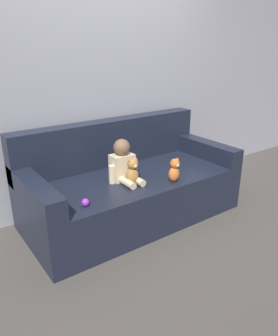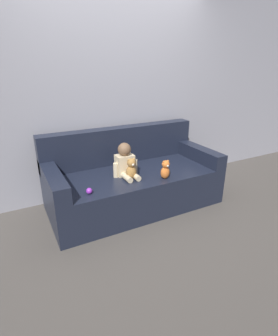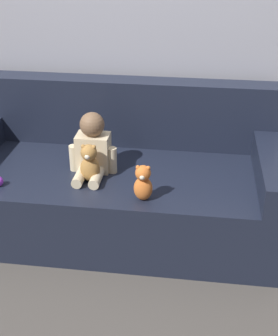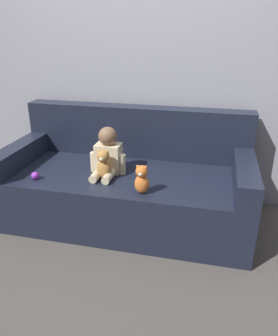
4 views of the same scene
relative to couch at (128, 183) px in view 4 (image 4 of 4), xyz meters
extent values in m
plane|color=#4C4742|center=(0.00, -0.06, -0.31)|extent=(12.00, 12.00, 0.00)
cube|color=#93939E|center=(0.00, 0.50, 0.99)|extent=(8.00, 0.05, 2.60)
cube|color=black|center=(0.00, -0.06, -0.09)|extent=(2.02, 0.94, 0.44)
cube|color=black|center=(0.00, 0.32, 0.36)|extent=(2.02, 0.18, 0.45)
cube|color=black|center=(-0.93, -0.06, 0.23)|extent=(0.16, 0.94, 0.18)
cube|color=black|center=(0.93, -0.06, 0.23)|extent=(0.16, 0.94, 0.18)
cube|color=beige|center=(-0.14, -0.10, 0.25)|extent=(0.20, 0.14, 0.24)
sphere|color=brown|center=(-0.14, -0.10, 0.44)|extent=(0.15, 0.15, 0.15)
cylinder|color=beige|center=(-0.19, -0.26, 0.17)|extent=(0.06, 0.18, 0.06)
cylinder|color=beige|center=(-0.09, -0.26, 0.17)|extent=(0.06, 0.18, 0.06)
cylinder|color=beige|center=(-0.25, -0.12, 0.22)|extent=(0.06, 0.06, 0.16)
cylinder|color=beige|center=(-0.02, -0.12, 0.22)|extent=(0.06, 0.06, 0.16)
ellipsoid|color=#AD7A3D|center=(-0.13, -0.24, 0.22)|extent=(0.12, 0.10, 0.16)
sphere|color=#AD7A3D|center=(-0.13, -0.25, 0.33)|extent=(0.10, 0.10, 0.10)
sphere|color=#AD7A3D|center=(-0.16, -0.25, 0.37)|extent=(0.03, 0.03, 0.03)
sphere|color=#AD7A3D|center=(-0.09, -0.25, 0.37)|extent=(0.03, 0.03, 0.03)
sphere|color=beige|center=(-0.13, -0.29, 0.32)|extent=(0.03, 0.03, 0.03)
ellipsoid|color=orange|center=(0.21, -0.41, 0.21)|extent=(0.10, 0.09, 0.14)
sphere|color=orange|center=(0.21, -0.41, 0.31)|extent=(0.09, 0.09, 0.09)
sphere|color=orange|center=(0.18, -0.41, 0.34)|extent=(0.02, 0.02, 0.02)
sphere|color=orange|center=(0.24, -0.41, 0.34)|extent=(0.02, 0.02, 0.02)
sphere|color=beige|center=(0.21, -0.45, 0.30)|extent=(0.03, 0.03, 0.03)
sphere|color=purple|center=(-0.65, -0.37, 0.17)|extent=(0.06, 0.06, 0.06)
camera|label=1|loc=(-1.61, -2.41, 1.30)|focal=35.00mm
camera|label=2|loc=(-1.28, -2.63, 1.33)|focal=28.00mm
camera|label=3|loc=(0.48, -2.60, 1.53)|focal=50.00mm
camera|label=4|loc=(0.67, -2.43, 1.23)|focal=35.00mm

